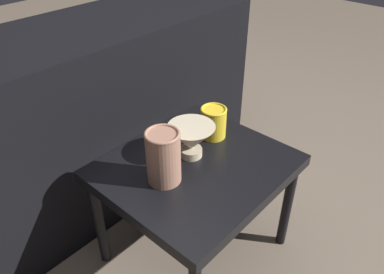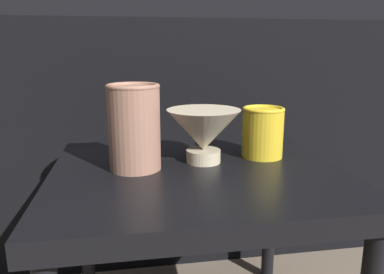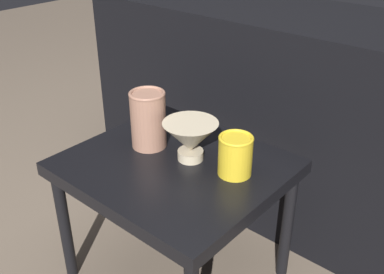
% 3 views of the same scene
% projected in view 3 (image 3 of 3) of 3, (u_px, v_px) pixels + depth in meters
% --- Properties ---
extents(ground_plane, '(8.00, 8.00, 0.00)m').
position_uv_depth(ground_plane, '(177.00, 273.00, 1.49)').
color(ground_plane, '#6B5B4C').
extents(table, '(0.59, 0.53, 0.43)m').
position_uv_depth(table, '(175.00, 176.00, 1.31)').
color(table, black).
rests_on(table, ground_plane).
extents(couch_backdrop, '(1.51, 0.50, 0.76)m').
position_uv_depth(couch_backdrop, '(280.00, 112.00, 1.70)').
color(couch_backdrop, black).
rests_on(couch_backdrop, ground_plane).
extents(bowl, '(0.16, 0.16, 0.12)m').
position_uv_depth(bowl, '(190.00, 138.00, 1.26)').
color(bowl, '#C1B293').
rests_on(bowl, table).
extents(vase_textured_left, '(0.11, 0.11, 0.18)m').
position_uv_depth(vase_textured_left, '(148.00, 119.00, 1.33)').
color(vase_textured_left, '#996B56').
rests_on(vase_textured_left, table).
extents(vase_colorful_right, '(0.09, 0.09, 0.11)m').
position_uv_depth(vase_colorful_right, '(235.00, 155.00, 1.20)').
color(vase_colorful_right, gold).
rests_on(vase_colorful_right, table).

